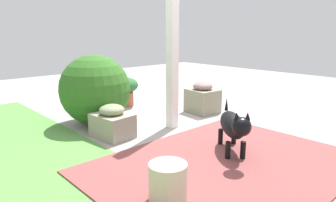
{
  "coord_description": "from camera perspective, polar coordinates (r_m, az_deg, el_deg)",
  "views": [
    {
      "loc": [
        -2.33,
        2.58,
        1.21
      ],
      "look_at": [
        0.27,
        0.18,
        0.39
      ],
      "focal_mm": 32.72,
      "sensor_mm": 36.0,
      "label": 1
    }
  ],
  "objects": [
    {
      "name": "stone_planter_nearest",
      "position": [
        4.59,
        6.44,
        0.44
      ],
      "size": [
        0.46,
        0.42,
        0.47
      ],
      "color": "gray",
      "rests_on": "ground"
    },
    {
      "name": "terracotta_pot_broad",
      "position": [
        5.0,
        -7.97,
        2.27
      ],
      "size": [
        0.42,
        0.42,
        0.47
      ],
      "color": "#A1563A",
      "rests_on": "ground"
    },
    {
      "name": "ground_plane",
      "position": [
        3.68,
        4.89,
        -6.19
      ],
      "size": [
        12.0,
        12.0,
        0.0
      ],
      "primitive_type": "plane",
      "color": "#A99E9C"
    },
    {
      "name": "dog",
      "position": [
        3.06,
        12.05,
        -4.48
      ],
      "size": [
        0.65,
        0.61,
        0.52
      ],
      "color": "black",
      "rests_on": "ground"
    },
    {
      "name": "round_shrub",
      "position": [
        4.08,
        -13.44,
        2.06
      ],
      "size": [
        0.91,
        0.91,
        0.91
      ],
      "primitive_type": "sphere",
      "color": "#2F6320",
      "rests_on": "ground"
    },
    {
      "name": "brick_path",
      "position": [
        2.91,
        10.67,
        -11.49
      ],
      "size": [
        1.8,
        2.4,
        0.02
      ],
      "primitive_type": "cube",
      "color": "brown",
      "rests_on": "ground"
    },
    {
      "name": "ceramic_urn",
      "position": [
        2.24,
        -0.02,
        -15.16
      ],
      "size": [
        0.28,
        0.28,
        0.3
      ],
      "primitive_type": "cylinder",
      "color": "beige",
      "rests_on": "ground"
    },
    {
      "name": "stone_planter_far",
      "position": [
        3.57,
        -10.32,
        -4.0
      ],
      "size": [
        0.49,
        0.39,
        0.39
      ],
      "color": "gray",
      "rests_on": "ground"
    },
    {
      "name": "porch_pillar",
      "position": [
        3.74,
        0.86,
        11.29
      ],
      "size": [
        0.11,
        0.11,
        2.19
      ],
      "primitive_type": "cube",
      "color": "white",
      "rests_on": "ground"
    }
  ]
}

